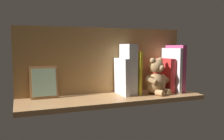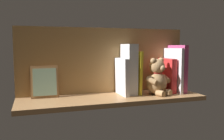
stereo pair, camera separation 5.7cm
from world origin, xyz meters
TOP-DOWN VIEW (x-y plane):
  - ground_plane at (0.00, 0.00)cm, footprint 90.71×27.36cm
  - shelf_back_panel at (0.00, -11.43)cm, footprint 90.71×1.50cm
  - book_0 at (-38.39, -2.09)cm, footprint 2.40×16.38cm
  - book_1 at (-35.53, -1.55)cm, footprint 1.54×17.47cm
  - book_2 at (-32.34, -2.76)cm, footprint 3.06×15.03cm
  - teddy_bear at (-23.74, 2.34)cm, footprint 14.52×14.43cm
  - book_3 at (-14.60, -3.67)cm, footprint 1.96×13.21cm
  - dictionary_thick_white at (-10.58, -3.83)cm, footprint 4.89×12.70cm
  - book_4 at (-6.19, -2.66)cm, footprint 2.43×15.23cm
  - picture_frame_leaning at (31.60, -7.85)cm, footprint 13.06×4.24cm

SIDE VIEW (x-z plane):
  - ground_plane at x=0.00cm, z-range -2.20..0.00cm
  - picture_frame_leaning at x=31.60cm, z-range -0.11..15.48cm
  - teddy_bear at x=-23.74cm, z-range -1.14..17.82cm
  - book_2 at x=-32.34cm, z-range 0.00..18.16cm
  - book_4 at x=-6.19cm, z-range -0.02..18.64cm
  - book_3 at x=-14.60cm, z-range -0.01..22.19cm
  - book_1 at x=-35.53cm, z-range 0.00..23.75cm
  - book_0 at x=-38.39cm, z-range 0.00..25.34cm
  - dictionary_thick_white at x=-10.58cm, z-range 0.00..25.92cm
  - shelf_back_panel at x=0.00cm, z-range 0.00..34.37cm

